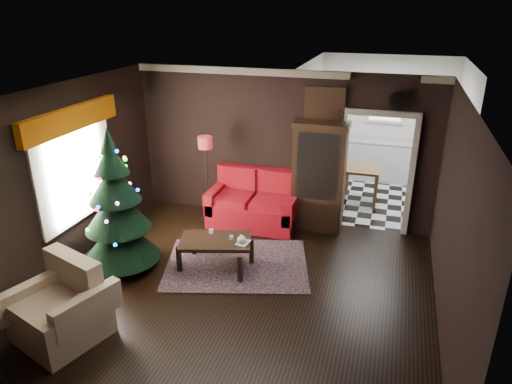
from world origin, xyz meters
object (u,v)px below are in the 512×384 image
(loveseat, at_px, (254,199))
(armchair, at_px, (59,305))
(curio_cabinet, at_px, (319,179))
(teapot, at_px, (241,240))
(floor_lamp, at_px, (207,180))
(kitchen_table, at_px, (361,185))
(wall_clock, at_px, (399,101))
(coffee_table, at_px, (216,253))
(christmas_tree, at_px, (116,206))

(loveseat, distance_m, armchair, 3.93)
(curio_cabinet, bearing_deg, armchair, -122.19)
(loveseat, xyz_separation_m, armchair, (-1.32, -3.70, -0.04))
(armchair, bearing_deg, teapot, 69.39)
(curio_cabinet, height_order, floor_lamp, curio_cabinet)
(curio_cabinet, relative_size, teapot, 12.29)
(floor_lamp, distance_m, kitchen_table, 3.23)
(loveseat, height_order, floor_lamp, floor_lamp)
(curio_cabinet, xyz_separation_m, armchair, (-2.47, -3.92, -0.49))
(floor_lamp, distance_m, armchair, 3.64)
(wall_clock, height_order, kitchen_table, wall_clock)
(coffee_table, height_order, kitchen_table, kitchen_table)
(coffee_table, relative_size, wall_clock, 3.36)
(floor_lamp, bearing_deg, wall_clock, 8.99)
(coffee_table, xyz_separation_m, kitchen_table, (1.90, 3.29, 0.12))
(loveseat, height_order, armchair, loveseat)
(curio_cabinet, relative_size, coffee_table, 1.77)
(curio_cabinet, xyz_separation_m, wall_clock, (1.20, 0.18, 1.43))
(floor_lamp, bearing_deg, kitchen_table, 33.39)
(teapot, relative_size, kitchen_table, 0.21)
(curio_cabinet, relative_size, kitchen_table, 2.53)
(curio_cabinet, bearing_deg, teapot, -113.60)
(floor_lamp, xyz_separation_m, teapot, (1.20, -1.55, -0.26))
(loveseat, bearing_deg, armchair, -109.62)
(floor_lamp, relative_size, wall_clock, 5.14)
(christmas_tree, bearing_deg, curio_cabinet, 40.46)
(teapot, distance_m, kitchen_table, 3.63)
(christmas_tree, distance_m, teapot, 1.94)
(armchair, bearing_deg, wall_clock, 66.48)
(armchair, xyz_separation_m, wall_clock, (3.67, 4.10, 1.92))
(loveseat, bearing_deg, teapot, -78.81)
(loveseat, bearing_deg, floor_lamp, -172.84)
(curio_cabinet, distance_m, wall_clock, 1.88)
(wall_clock, bearing_deg, loveseat, -170.34)
(coffee_table, bearing_deg, curio_cabinet, 56.06)
(kitchen_table, bearing_deg, loveseat, -137.49)
(loveseat, relative_size, wall_clock, 5.31)
(christmas_tree, xyz_separation_m, teapot, (1.83, 0.39, -0.48))
(teapot, bearing_deg, armchair, -128.90)
(christmas_tree, distance_m, coffee_table, 1.66)
(loveseat, xyz_separation_m, curio_cabinet, (1.15, 0.22, 0.45))
(loveseat, height_order, coffee_table, loveseat)
(wall_clock, bearing_deg, floor_lamp, -171.01)
(curio_cabinet, xyz_separation_m, coffee_table, (-1.25, -1.86, -0.70))
(coffee_table, relative_size, teapot, 6.95)
(loveseat, height_order, curio_cabinet, curio_cabinet)
(curio_cabinet, bearing_deg, kitchen_table, 65.56)
(christmas_tree, height_order, wall_clock, wall_clock)
(teapot, bearing_deg, loveseat, 101.19)
(loveseat, bearing_deg, curio_cabinet, 10.83)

